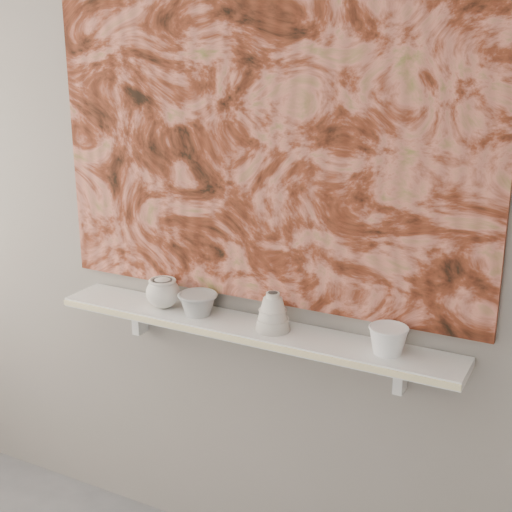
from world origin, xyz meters
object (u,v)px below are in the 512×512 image
Objects in this scene: painting at (261,133)px; bowl_white at (388,340)px; bowl_grey at (198,303)px; bell_vessel at (273,311)px; shelf at (249,329)px; cup_cream at (163,293)px.

bowl_white is at bearing -9.86° from painting.
bowl_white is (0.66, 0.00, 0.00)m from bowl_grey.
shelf is at bearing 180.00° from bell_vessel.
bell_vessel reaches higher than bowl_grey.
bowl_white is at bearing 0.00° from bell_vessel.
cup_cream is (-0.34, -0.08, -0.56)m from painting.
cup_cream reaches higher than shelf.
painting is 11.16× the size of bowl_grey.
cup_cream is (-0.34, 0.00, 0.07)m from shelf.
painting is 0.56m from bell_vessel.
painting is at bearing 90.00° from shelf.
painting is 0.74m from bowl_white.
painting is at bearing 136.42° from bell_vessel.
shelf is 0.34m from cup_cream.
painting is at bearing 13.48° from cup_cream.
bell_vessel is at bearing 180.00° from bowl_white.
cup_cream is at bearing -166.52° from painting.
shelf is at bearing 180.00° from bowl_white.
shelf is 11.90× the size of bowl_white.
bell_vessel is (0.42, 0.00, 0.01)m from cup_cream.
bell_vessel is 0.38m from bowl_white.
bowl_grey is at bearing 180.00° from shelf.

